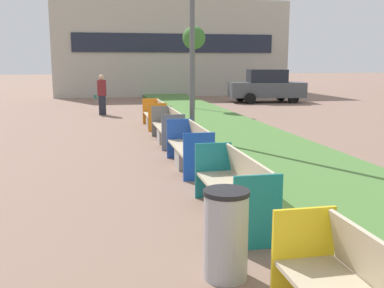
# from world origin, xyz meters

# --- Properties ---
(planter_grass_strip) EXTENTS (2.80, 120.00, 0.18)m
(planter_grass_strip) POSITION_xyz_m (3.20, 12.00, 0.09)
(planter_grass_strip) COLOR #4C7A38
(planter_grass_strip) RESTS_ON ground
(building_backdrop) EXTENTS (15.74, 8.19, 6.34)m
(building_backdrop) POSITION_xyz_m (4.00, 35.26, 3.17)
(building_backdrop) COLOR #B2AD9E
(building_backdrop) RESTS_ON ground
(bench_teal_frame) EXTENTS (0.65, 2.25, 0.94)m
(bench_teal_frame) POSITION_xyz_m (0.94, 7.63, 0.37)
(bench_teal_frame) COLOR #9E9B96
(bench_teal_frame) RESTS_ON ground
(bench_blue_frame) EXTENTS (0.65, 2.20, 0.94)m
(bench_blue_frame) POSITION_xyz_m (0.94, 10.93, 0.37)
(bench_blue_frame) COLOR #9E9B96
(bench_blue_frame) RESTS_ON ground
(bench_grey_frame) EXTENTS (0.65, 2.34, 0.94)m
(bench_grey_frame) POSITION_xyz_m (0.94, 14.10, 0.37)
(bench_grey_frame) COLOR #9E9B96
(bench_grey_frame) RESTS_ON ground
(bench_orange_frame) EXTENTS (0.65, 2.01, 0.94)m
(bench_orange_frame) POSITION_xyz_m (0.94, 17.24, 0.37)
(bench_orange_frame) COLOR #9E9B96
(bench_orange_frame) RESTS_ON ground
(litter_bin) EXTENTS (0.49, 0.49, 0.97)m
(litter_bin) POSITION_xyz_m (0.32, 5.90, 0.49)
(litter_bin) COLOR #9EA0A5
(litter_bin) RESTS_ON ground
(sapling_tree_far) EXTENTS (1.03, 1.03, 3.85)m
(sapling_tree_far) POSITION_xyz_m (3.25, 21.68, 3.29)
(sapling_tree_far) COLOR brown
(sapling_tree_far) RESTS_ON ground
(pedestrian_walking) EXTENTS (0.53, 0.24, 1.74)m
(pedestrian_walking) POSITION_xyz_m (-0.87, 21.43, 0.89)
(pedestrian_walking) COLOR #232633
(pedestrian_walking) RESTS_ON ground
(parked_car_distant) EXTENTS (4.40, 2.33, 1.86)m
(parked_car_distant) POSITION_xyz_m (8.36, 25.94, 0.91)
(parked_car_distant) COLOR #474C51
(parked_car_distant) RESTS_ON ground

